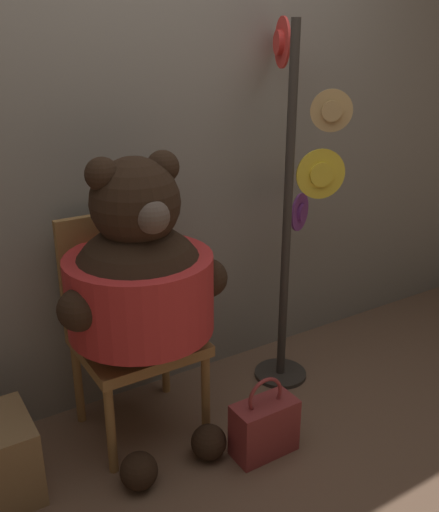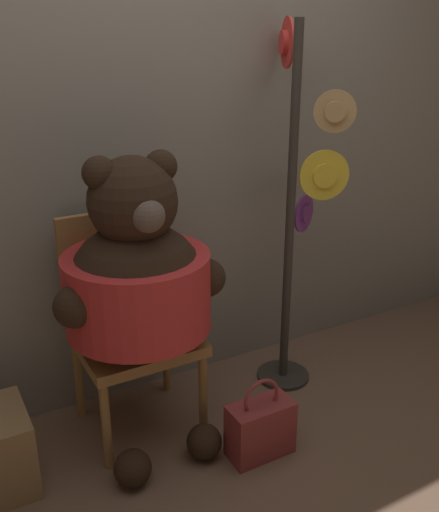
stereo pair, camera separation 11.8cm
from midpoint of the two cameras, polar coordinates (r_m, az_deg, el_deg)
ground_plane at (r=2.79m, az=0.45°, el=-17.03°), size 14.00×14.00×0.00m
wall_back at (r=2.74m, az=-5.42°, el=11.30°), size 8.00×0.10×2.52m
chair at (r=2.63m, az=-7.78°, el=-6.00°), size 0.52×0.47×1.00m
teddy_bear at (r=2.38m, az=-6.75°, el=-2.71°), size 0.74×0.66×1.31m
hat_display_rack at (r=2.83m, az=9.05°, el=4.87°), size 0.40×0.46×1.81m
handbag_on_ground at (r=2.60m, az=5.47°, el=-16.75°), size 0.29×0.15×0.38m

